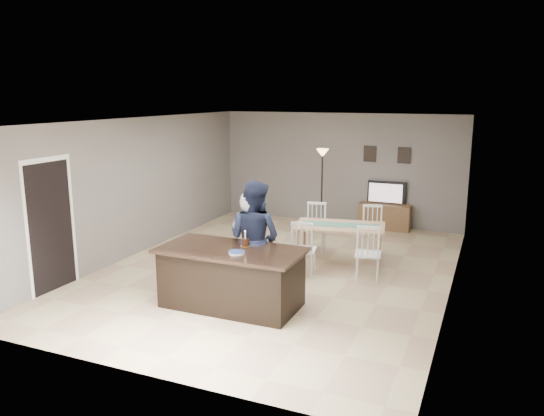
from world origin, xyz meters
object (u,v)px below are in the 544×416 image
at_px(dining_table, 340,232).
at_px(kitchen_island, 232,277).
at_px(television, 386,193).
at_px(floor_lamp, 322,167).
at_px(tv_console, 384,217).
at_px(man, 254,239).
at_px(plate_stack, 237,253).
at_px(birthday_cake, 245,242).
at_px(woman, 249,244).

bearing_deg(dining_table, kitchen_island, -120.46).
xyz_separation_m(television, floor_lamp, (-1.36, -0.71, 0.62)).
relative_size(kitchen_island, tv_console, 1.79).
xyz_separation_m(tv_console, man, (-1.07, -5.02, 0.63)).
height_order(television, man, man).
relative_size(kitchen_island, television, 2.35).
relative_size(tv_console, dining_table, 0.58).
xyz_separation_m(tv_console, dining_table, (-0.25, -3.01, 0.33)).
height_order(television, plate_stack, television).
xyz_separation_m(plate_stack, floor_lamp, (-0.36, 5.13, 0.56)).
xyz_separation_m(kitchen_island, floor_lamp, (-0.16, 4.93, 1.03)).
bearing_deg(dining_table, birthday_cake, -119.30).
bearing_deg(woman, television, -101.17).
xyz_separation_m(kitchen_island, dining_table, (0.95, 2.56, 0.18)).
bearing_deg(tv_console, dining_table, -94.79).
bearing_deg(woman, dining_table, -112.67).
xyz_separation_m(tv_console, floor_lamp, (-1.36, -0.64, 1.18)).
bearing_deg(television, tv_console, 90.00).
xyz_separation_m(woman, dining_table, (0.91, 2.01, -0.20)).
relative_size(kitchen_island, plate_stack, 9.06).
relative_size(birthday_cake, plate_stack, 1.03).
height_order(tv_console, television, television).
bearing_deg(television, man, 78.09).
bearing_deg(television, birthday_cake, 78.87).
relative_size(plate_stack, dining_table, 0.11).
distance_m(television, dining_table, 3.10).
xyz_separation_m(birthday_cake, plate_stack, (0.06, -0.41, -0.04)).
distance_m(television, plate_stack, 5.93).
bearing_deg(plate_stack, man, 94.99).
distance_m(television, floor_lamp, 1.66).
bearing_deg(kitchen_island, floor_lamp, 91.90).
distance_m(plate_stack, floor_lamp, 5.17).
bearing_deg(floor_lamp, dining_table, -64.93).
xyz_separation_m(kitchen_island, birthday_cake, (0.13, 0.21, 0.50)).
distance_m(kitchen_island, birthday_cake, 0.56).
bearing_deg(man, plate_stack, 104.63).
bearing_deg(kitchen_island, plate_stack, -46.20).
relative_size(television, floor_lamp, 0.48).
bearing_deg(birthday_cake, man, 91.01).
bearing_deg(plate_stack, birthday_cake, 98.22).
bearing_deg(birthday_cake, floor_lamp, 93.59).
bearing_deg(floor_lamp, tv_console, 25.08).
relative_size(television, man, 0.49).
distance_m(woman, birthday_cake, 0.37).
xyz_separation_m(woman, man, (0.09, 0.00, 0.09)).
bearing_deg(floor_lamp, man, -86.21).
height_order(tv_console, floor_lamp, floor_lamp).
relative_size(kitchen_island, woman, 1.28).
relative_size(birthday_cake, dining_table, 0.12).
height_order(dining_table, floor_lamp, floor_lamp).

